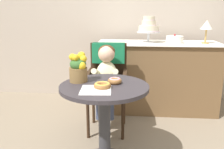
# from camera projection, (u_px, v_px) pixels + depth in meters

# --- Properties ---
(back_wall) EXTENTS (4.80, 0.10, 2.70)m
(back_wall) POSITION_uv_depth(u_px,v_px,m) (118.00, 7.00, 3.58)
(back_wall) COLOR #B2A393
(back_wall) RESTS_ON ground
(cafe_table) EXTENTS (0.72, 0.72, 0.72)m
(cafe_table) POSITION_uv_depth(u_px,v_px,m) (104.00, 110.00, 2.02)
(cafe_table) COLOR #332D33
(cafe_table) RESTS_ON ground
(wicker_chair) EXTENTS (0.42, 0.45, 0.95)m
(wicker_chair) POSITION_uv_depth(u_px,v_px,m) (108.00, 73.00, 2.68)
(wicker_chair) COLOR #332114
(wicker_chair) RESTS_ON ground
(seated_child) EXTENTS (0.27, 0.32, 0.73)m
(seated_child) POSITION_uv_depth(u_px,v_px,m) (106.00, 73.00, 2.52)
(seated_child) COLOR beige
(seated_child) RESTS_ON ground
(paper_napkin) EXTENTS (0.24, 0.25, 0.00)m
(paper_napkin) POSITION_uv_depth(u_px,v_px,m) (96.00, 90.00, 1.84)
(paper_napkin) COLOR white
(paper_napkin) RESTS_ON cafe_table
(donut_front) EXTENTS (0.12, 0.12, 0.05)m
(donut_front) POSITION_uv_depth(u_px,v_px,m) (115.00, 80.00, 2.00)
(donut_front) COLOR #936033
(donut_front) RESTS_ON cafe_table
(donut_mid) EXTENTS (0.14, 0.14, 0.04)m
(donut_mid) POSITION_uv_depth(u_px,v_px,m) (102.00, 85.00, 1.88)
(donut_mid) COLOR #936033
(donut_mid) RESTS_ON cafe_table
(flower_vase) EXTENTS (0.15, 0.15, 0.25)m
(flower_vase) POSITION_uv_depth(u_px,v_px,m) (78.00, 68.00, 2.03)
(flower_vase) COLOR brown
(flower_vase) RESTS_ON cafe_table
(display_counter) EXTENTS (1.56, 0.62, 0.90)m
(display_counter) POSITION_uv_depth(u_px,v_px,m) (157.00, 76.00, 3.24)
(display_counter) COLOR brown
(display_counter) RESTS_ON ground
(tiered_cake_stand) EXTENTS (0.30, 0.30, 0.33)m
(tiered_cake_stand) POSITION_uv_depth(u_px,v_px,m) (149.00, 27.00, 3.09)
(tiered_cake_stand) COLOR silver
(tiered_cake_stand) RESTS_ON display_counter
(round_layer_cake) EXTENTS (0.21, 0.21, 0.11)m
(round_layer_cake) POSITION_uv_depth(u_px,v_px,m) (175.00, 40.00, 3.07)
(round_layer_cake) COLOR white
(round_layer_cake) RESTS_ON display_counter
(table_lamp) EXTENTS (0.15, 0.15, 0.28)m
(table_lamp) POSITION_uv_depth(u_px,v_px,m) (207.00, 26.00, 3.00)
(table_lamp) COLOR #B28C47
(table_lamp) RESTS_ON display_counter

